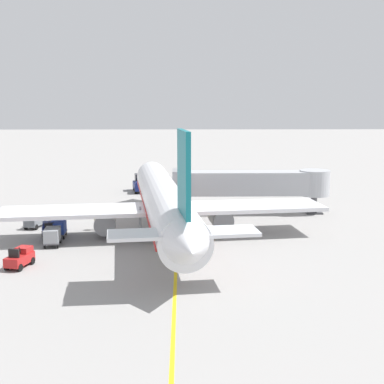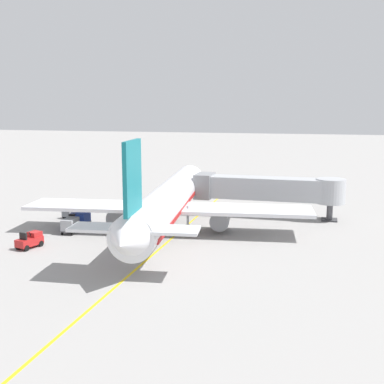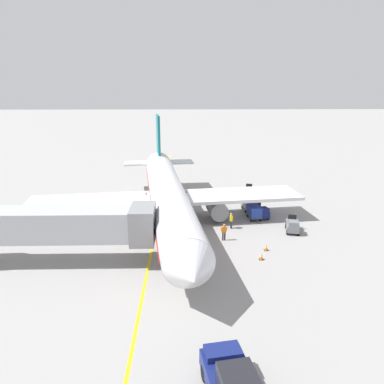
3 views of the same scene
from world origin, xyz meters
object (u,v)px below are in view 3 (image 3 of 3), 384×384
(ground_crew_wing_walker, at_px, (224,231))
(ground_crew_loader, at_px, (231,220))
(safety_cone_nose_left, at_px, (266,247))
(jet_bridge, at_px, (49,225))
(baggage_cart_second_in_train, at_px, (248,203))
(baggage_cart_front, at_px, (254,211))
(parked_airliner, at_px, (168,195))
(baggage_tug_lead, at_px, (260,212))
(baggage_tug_trailing, at_px, (293,226))
(safety_cone_nose_right, at_px, (261,257))
(baggage_tug_spare, at_px, (248,192))
(pushback_tractor, at_px, (232,383))

(ground_crew_wing_walker, xyz_separation_m, ground_crew_loader, (-1.11, -3.11, 0.00))
(ground_crew_wing_walker, bearing_deg, safety_cone_nose_left, 147.05)
(jet_bridge, xyz_separation_m, baggage_cart_second_in_train, (-19.08, -13.12, -2.51))
(baggage_cart_second_in_train, height_order, safety_cone_nose_left, baggage_cart_second_in_train)
(baggage_cart_front, xyz_separation_m, safety_cone_nose_left, (0.41, 8.25, -0.66))
(parked_airliner, bearing_deg, baggage_tug_lead, -173.11)
(ground_crew_loader, bearing_deg, baggage_cart_front, -137.21)
(baggage_cart_front, height_order, safety_cone_nose_left, baggage_cart_front)
(baggage_tug_lead, height_order, baggage_cart_second_in_train, baggage_tug_lead)
(parked_airliner, bearing_deg, jet_bridge, 44.30)
(parked_airliner, xyz_separation_m, baggage_cart_front, (-9.76, -0.93, -2.24))
(parked_airliner, relative_size, baggage_tug_trailing, 13.91)
(parked_airliner, xyz_separation_m, safety_cone_nose_left, (-9.35, 7.32, -2.90))
(safety_cone_nose_left, bearing_deg, baggage_cart_second_in_train, -91.25)
(jet_bridge, bearing_deg, safety_cone_nose_right, -179.68)
(parked_airliner, relative_size, ground_crew_loader, 22.09)
(baggage_cart_second_in_train, distance_m, safety_cone_nose_right, 13.08)
(baggage_tug_lead, bearing_deg, baggage_tug_spare, -90.39)
(parked_airliner, distance_m, baggage_cart_second_in_train, 10.58)
(baggage_tug_trailing, xyz_separation_m, baggage_tug_spare, (2.42, -12.60, 0.00))
(ground_crew_loader, height_order, safety_cone_nose_right, ground_crew_loader)
(pushback_tractor, xyz_separation_m, baggage_cart_front, (-5.73, -24.91, -0.15))
(baggage_tug_spare, relative_size, safety_cone_nose_right, 4.61)
(pushback_tractor, distance_m, ground_crew_loader, 22.33)
(parked_airliner, height_order, ground_crew_loader, parked_airliner)
(baggage_cart_front, distance_m, safety_cone_nose_left, 8.28)
(pushback_tractor, distance_m, ground_crew_wing_walker, 19.12)
(ground_crew_wing_walker, bearing_deg, baggage_tug_trailing, -165.16)
(safety_cone_nose_left, bearing_deg, ground_crew_loader, -64.94)
(safety_cone_nose_left, xyz_separation_m, safety_cone_nose_right, (0.84, 1.84, 0.00))
(baggage_cart_second_in_train, height_order, safety_cone_nose_right, baggage_cart_second_in_train)
(baggage_tug_spare, xyz_separation_m, safety_cone_nose_left, (1.25, 16.93, -0.42))
(ground_crew_loader, height_order, safety_cone_nose_left, ground_crew_loader)
(baggage_cart_front, relative_size, ground_crew_loader, 1.75)
(parked_airliner, distance_m, ground_crew_loader, 7.37)
(safety_cone_nose_left, bearing_deg, safety_cone_nose_right, 65.46)
(baggage_tug_lead, xyz_separation_m, safety_cone_nose_left, (1.19, 8.59, -0.42))
(baggage_tug_trailing, bearing_deg, ground_crew_wing_walker, 14.84)
(safety_cone_nose_left, height_order, safety_cone_nose_right, same)
(baggage_tug_lead, xyz_separation_m, baggage_cart_second_in_train, (0.95, -2.59, 0.24))
(baggage_tug_trailing, relative_size, ground_crew_wing_walker, 1.59)
(pushback_tractor, xyz_separation_m, safety_cone_nose_right, (-4.49, -14.83, -0.81))
(baggage_tug_lead, height_order, safety_cone_nose_left, baggage_tug_lead)
(ground_crew_wing_walker, xyz_separation_m, safety_cone_nose_right, (-2.84, 4.22, -0.66))
(baggage_tug_trailing, xyz_separation_m, baggage_cart_front, (3.27, -3.92, 0.24))
(baggage_tug_spare, bearing_deg, safety_cone_nose_right, 83.65)
(baggage_tug_spare, bearing_deg, jet_bridge, 43.21)
(safety_cone_nose_right, bearing_deg, baggage_cart_second_in_train, -94.75)
(jet_bridge, xyz_separation_m, baggage_tug_trailing, (-22.51, -6.27, -2.75))
(parked_airliner, bearing_deg, baggage_cart_second_in_train, -158.07)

